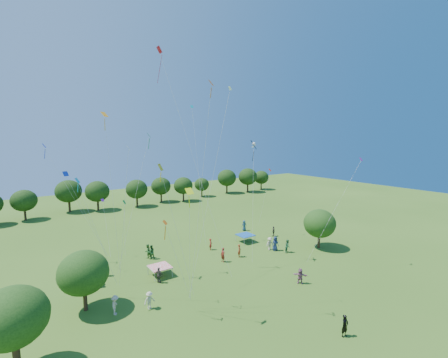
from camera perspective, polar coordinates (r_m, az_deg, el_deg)
near_tree_west at (r=24.56m, az=-35.29°, el=-20.73°), size 4.25×4.25×5.86m
near_tree_north at (r=29.89m, az=-25.20°, el=-15.85°), size 4.27×4.27×5.41m
near_tree_east at (r=43.62m, az=17.75°, el=-8.07°), size 4.32×4.32×5.42m
treeline at (r=68.71m, az=-21.42°, el=-2.01°), size 88.01×8.77×6.77m
tent_red_stripe at (r=35.08m, az=-12.12°, el=-16.04°), size 2.20×2.20×1.10m
tent_blue at (r=44.68m, az=4.09°, el=-10.60°), size 2.20×2.20×1.10m
man_in_black at (r=27.09m, az=22.04°, el=-24.50°), size 0.67×0.45×1.73m
crowd_person_0 at (r=49.93m, az=3.86°, el=-8.83°), size 0.94×0.69×1.71m
crowd_person_1 at (r=39.41m, az=2.95°, el=-13.47°), size 0.71×0.73×1.67m
crowd_person_2 at (r=40.23m, az=-14.36°, el=-13.16°), size 1.00×0.84×1.78m
crowd_person_3 at (r=29.45m, az=-14.02°, el=-21.51°), size 1.10×0.63×1.60m
crowd_person_4 at (r=47.71m, az=9.41°, el=-9.80°), size 1.00×0.83×1.57m
crowd_person_5 at (r=34.72m, az=-23.22°, el=-17.21°), size 1.53×1.27×1.59m
crowd_person_6 at (r=36.83m, az=-21.75°, el=-15.63°), size 0.90×0.81×1.62m
crowd_person_7 at (r=41.73m, az=-2.56°, el=-12.30°), size 0.65×0.70×1.57m
crowd_person_8 at (r=39.80m, az=-13.70°, el=-13.35°), size 0.93×0.57×1.80m
crowd_person_9 at (r=42.10m, az=8.72°, el=-12.07°), size 1.18×0.58×1.76m
crowd_person_10 at (r=33.65m, az=-12.29°, el=-17.48°), size 0.91×1.06×1.67m
crowd_person_11 at (r=33.80m, az=14.31°, el=-17.47°), size 1.38×1.54×1.64m
crowd_person_12 at (r=41.94m, az=9.73°, el=-12.03°), size 1.06×0.75×1.94m
crowd_person_13 at (r=37.87m, az=-0.21°, el=-14.25°), size 0.49×0.71×1.80m
crowd_person_14 at (r=41.65m, az=12.04°, el=-12.38°), size 0.98×0.79×1.75m
crowd_person_15 at (r=29.45m, az=-20.03°, el=-21.63°), size 0.92×1.23×1.71m
pirate_kite at (r=35.88m, az=5.70°, el=6.19°), size 3.20×3.66×13.57m
red_high_kite at (r=33.35m, az=-10.00°, el=16.20°), size 3.74×8.78×23.46m
small_kite_0 at (r=24.10m, az=-3.48°, el=7.64°), size 1.65×1.83×18.25m
small_kite_1 at (r=25.86m, az=-11.10°, el=-1.52°), size 2.40×2.15×11.66m
small_kite_2 at (r=23.84m, az=-6.60°, el=-5.55°), size 1.04×1.77×9.96m
small_kite_3 at (r=32.66m, az=-15.26°, el=2.62°), size 4.42×1.19×14.32m
small_kite_4 at (r=39.90m, az=-29.38°, el=2.00°), size 5.44×5.44×13.19m
small_kite_5 at (r=40.07m, az=-21.84°, el=-5.88°), size 0.57×4.25×6.24m
small_kite_6 at (r=25.60m, az=-1.70°, el=2.74°), size 4.01×0.83×18.14m
small_kite_7 at (r=41.35m, az=-5.37°, el=6.06°), size 1.68×6.00×18.41m
small_kite_8 at (r=25.10m, az=-10.38°, el=-10.93°), size 2.28×0.64×7.27m
small_kite_9 at (r=46.63m, az=8.32°, el=-0.48°), size 1.24×1.62×9.18m
small_kite_10 at (r=32.72m, az=-21.38°, el=6.61°), size 0.83×2.45×16.44m
small_kite_11 at (r=38.46m, az=-18.43°, el=-5.37°), size 0.94×2.01×6.33m
small_kite_12 at (r=37.10m, az=-26.80°, el=-1.64°), size 4.06×1.46×10.21m
small_kite_13 at (r=36.99m, az=22.56°, el=-0.91°), size 6.80×2.06×11.60m
small_kite_14 at (r=27.80m, az=-18.14°, el=-0.44°), size 1.14×1.83×13.18m
small_kite_15 at (r=29.77m, az=-25.07°, el=-3.56°), size 2.89×1.67×10.30m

